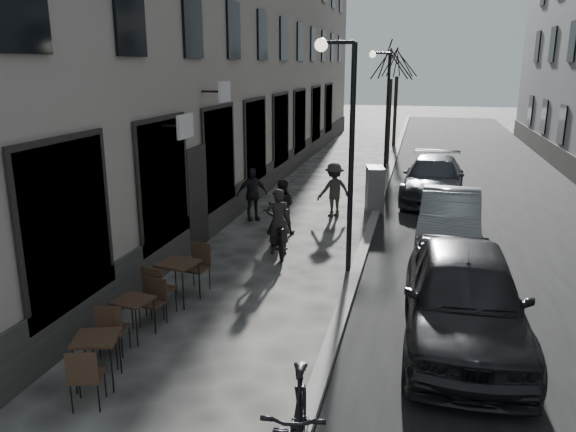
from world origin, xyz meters
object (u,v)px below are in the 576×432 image
at_px(streetlamp_far, 384,99).
at_px(car_near, 464,296).
at_px(utility_cabinet, 375,189).
at_px(bistro_set_b, 134,314).
at_px(bicycle, 278,234).
at_px(pedestrian_mid, 334,190).
at_px(tree_near, 391,62).
at_px(car_mid, 450,218).
at_px(streetlamp_near, 344,132).
at_px(bistro_set_c, 179,278).
at_px(pedestrian_far, 252,194).
at_px(pedestrian_near, 282,206).
at_px(tree_far, 398,62).
at_px(car_far, 433,179).
at_px(bistro_set_a, 98,355).

xyz_separation_m(streetlamp_far, car_near, (2.47, -14.95, -2.33)).
bearing_deg(utility_cabinet, bistro_set_b, -119.12).
height_order(bicycle, pedestrian_mid, pedestrian_mid).
height_order(tree_near, car_mid, tree_near).
height_order(streetlamp_near, bistro_set_b, streetlamp_near).
xyz_separation_m(bistro_set_c, pedestrian_far, (-0.36, 6.13, 0.29)).
xyz_separation_m(pedestrian_mid, pedestrian_far, (-2.30, -1.06, -0.03)).
distance_m(streetlamp_near, bistro_set_b, 5.75).
distance_m(utility_cabinet, pedestrian_far, 4.02).
relative_size(pedestrian_near, pedestrian_far, 0.96).
distance_m(pedestrian_mid, pedestrian_far, 2.53).
bearing_deg(pedestrian_far, streetlamp_near, -82.32).
bearing_deg(tree_far, car_far, -81.22).
bearing_deg(tree_near, utility_cabinet, -88.78).
height_order(tree_near, pedestrian_near, tree_near).
distance_m(bicycle, pedestrian_near, 1.78).
distance_m(tree_near, pedestrian_far, 12.46).
relative_size(tree_near, car_near, 1.17).
height_order(tree_far, pedestrian_near, tree_far).
relative_size(pedestrian_near, car_far, 0.31).
relative_size(utility_cabinet, car_mid, 0.34).
relative_size(car_near, car_far, 0.98).
bearing_deg(pedestrian_far, utility_cabinet, -3.74).
xyz_separation_m(streetlamp_far, pedestrian_near, (-2.02, -9.48, -2.39)).
distance_m(streetlamp_far, tree_near, 3.36).
xyz_separation_m(tree_far, bicycle, (-1.75, -20.21, -4.16)).
xyz_separation_m(bistro_set_a, car_mid, (5.26, 8.17, 0.24)).
xyz_separation_m(streetlamp_near, bistro_set_b, (-2.98, -4.09, -2.73)).
distance_m(tree_near, pedestrian_mid, 11.06).
bearing_deg(car_mid, tree_near, 104.40).
relative_size(streetlamp_near, car_mid, 1.20).
bearing_deg(streetlamp_near, pedestrian_far, 131.55).
bearing_deg(bistro_set_a, pedestrian_near, 67.22).
relative_size(bistro_set_c, car_near, 0.36).
relative_size(bicycle, car_far, 0.39).
height_order(tree_far, bistro_set_a, tree_far).
relative_size(utility_cabinet, bicycle, 0.74).
xyz_separation_m(bistro_set_a, car_far, (4.91, 13.27, 0.26)).
bearing_deg(pedestrian_far, car_mid, -43.64).
height_order(bistro_set_b, car_near, car_near).
xyz_separation_m(streetlamp_near, car_near, (2.47, -2.95, -2.33)).
distance_m(tree_far, utility_cabinet, 15.87).
distance_m(bistro_set_b, pedestrian_near, 6.69).
height_order(streetlamp_near, car_far, streetlamp_near).
bearing_deg(bistro_set_b, car_near, 22.20).
height_order(streetlamp_far, pedestrian_mid, streetlamp_far).
height_order(streetlamp_near, car_mid, streetlamp_near).
height_order(pedestrian_mid, pedestrian_far, pedestrian_mid).
distance_m(tree_near, car_far, 8.51).
xyz_separation_m(utility_cabinet, car_near, (2.20, -8.58, 0.12)).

